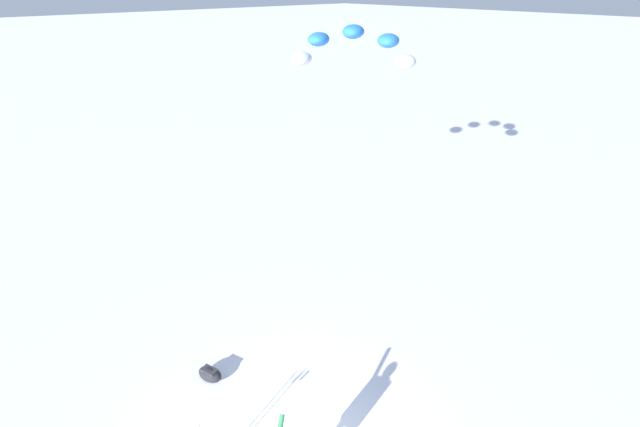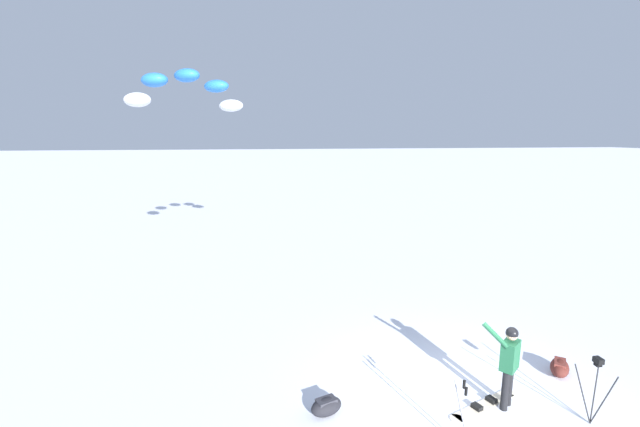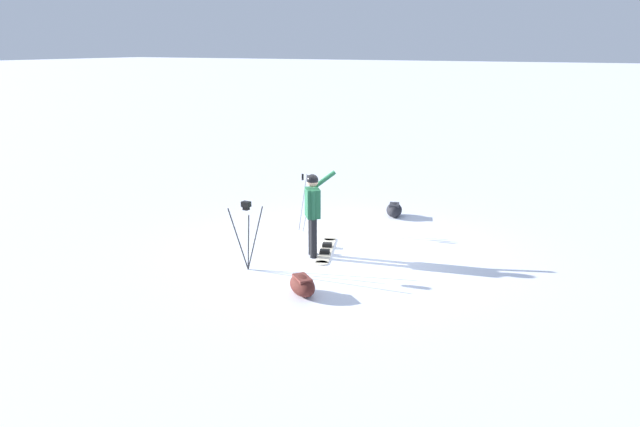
{
  "view_description": "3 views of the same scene",
  "coord_description": "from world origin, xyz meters",
  "px_view_note": "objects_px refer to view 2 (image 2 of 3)",
  "views": [
    {
      "loc": [
        -4.91,
        3.53,
        8.78
      ],
      "look_at": [
        2.73,
        -3.32,
        3.54
      ],
      "focal_mm": 25.62,
      "sensor_mm": 36.0,
      "label": 1
    },
    {
      "loc": [
        4.31,
        7.15,
        5.35
      ],
      "look_at": [
        2.55,
        -3.09,
        3.37
      ],
      "focal_mm": 23.33,
      "sensor_mm": 36.0,
      "label": 2
    },
    {
      "loc": [
        -11.09,
        -5.28,
        4.17
      ],
      "look_at": [
        -0.19,
        0.51,
        0.79
      ],
      "focal_mm": 34.74,
      "sensor_mm": 36.0,
      "label": 3
    }
  ],
  "objects_px": {
    "snowboarder": "(509,359)",
    "gear_bag_large": "(560,367)",
    "ski_poles": "(464,409)",
    "gear_bag_small": "(326,406)",
    "camera_tripod": "(596,377)",
    "traction_kite": "(188,90)",
    "snowboard": "(484,405)"
  },
  "relations": [
    {
      "from": "gear_bag_large",
      "to": "gear_bag_small",
      "type": "bearing_deg",
      "value": 4.71
    },
    {
      "from": "snowboarder",
      "to": "gear_bag_large",
      "type": "bearing_deg",
      "value": -156.55
    },
    {
      "from": "camera_tripod",
      "to": "ski_poles",
      "type": "xyz_separation_m",
      "value": [
        2.78,
        0.29,
        -0.1
      ]
    },
    {
      "from": "ski_poles",
      "to": "gear_bag_small",
      "type": "bearing_deg",
      "value": -33.81
    },
    {
      "from": "traction_kite",
      "to": "camera_tripod",
      "type": "xyz_separation_m",
      "value": [
        -8.13,
        9.12,
        -5.87
      ]
    },
    {
      "from": "ski_poles",
      "to": "camera_tripod",
      "type": "bearing_deg",
      "value": -173.96
    },
    {
      "from": "camera_tripod",
      "to": "gear_bag_large",
      "type": "bearing_deg",
      "value": -111.24
    },
    {
      "from": "ski_poles",
      "to": "snowboarder",
      "type": "bearing_deg",
      "value": -145.93
    },
    {
      "from": "gear_bag_large",
      "to": "camera_tripod",
      "type": "height_order",
      "value": "camera_tripod"
    },
    {
      "from": "snowboarder",
      "to": "snowboard",
      "type": "bearing_deg",
      "value": -12.59
    },
    {
      "from": "snowboard",
      "to": "gear_bag_large",
      "type": "xyz_separation_m",
      "value": [
        -2.28,
        -0.73,
        0.16
      ]
    },
    {
      "from": "snowboarder",
      "to": "gear_bag_small",
      "type": "height_order",
      "value": "snowboarder"
    },
    {
      "from": "camera_tripod",
      "to": "snowboarder",
      "type": "bearing_deg",
      "value": -29.34
    },
    {
      "from": "gear_bag_large",
      "to": "ski_poles",
      "type": "bearing_deg",
      "value": 28.43
    },
    {
      "from": "snowboarder",
      "to": "traction_kite",
      "type": "height_order",
      "value": "traction_kite"
    },
    {
      "from": "snowboard",
      "to": "gear_bag_small",
      "type": "relative_size",
      "value": 2.38
    },
    {
      "from": "snowboard",
      "to": "traction_kite",
      "type": "relative_size",
      "value": 0.43
    },
    {
      "from": "camera_tripod",
      "to": "gear_bag_small",
      "type": "bearing_deg",
      "value": -12.64
    },
    {
      "from": "gear_bag_small",
      "to": "gear_bag_large",
      "type": "bearing_deg",
      "value": -175.29
    },
    {
      "from": "camera_tripod",
      "to": "gear_bag_small",
      "type": "distance_m",
      "value": 5.03
    },
    {
      "from": "camera_tripod",
      "to": "gear_bag_small",
      "type": "xyz_separation_m",
      "value": [
        4.85,
        -1.09,
        -0.78
      ]
    },
    {
      "from": "snowboarder",
      "to": "gear_bag_small",
      "type": "xyz_separation_m",
      "value": [
        3.57,
        -0.37,
        -0.86
      ]
    },
    {
      "from": "snowboarder",
      "to": "gear_bag_small",
      "type": "distance_m",
      "value": 3.69
    },
    {
      "from": "gear_bag_large",
      "to": "ski_poles",
      "type": "distance_m",
      "value": 3.9
    },
    {
      "from": "snowboarder",
      "to": "snowboard",
      "type": "height_order",
      "value": "snowboarder"
    },
    {
      "from": "gear_bag_large",
      "to": "camera_tripod",
      "type": "distance_m",
      "value": 1.82
    },
    {
      "from": "camera_tripod",
      "to": "traction_kite",
      "type": "bearing_deg",
      "value": -48.29
    },
    {
      "from": "traction_kite",
      "to": "gear_bag_large",
      "type": "height_order",
      "value": "traction_kite"
    },
    {
      "from": "snowboarder",
      "to": "camera_tripod",
      "type": "relative_size",
      "value": 1.28
    },
    {
      "from": "snowboarder",
      "to": "gear_bag_large",
      "type": "relative_size",
      "value": 2.21
    },
    {
      "from": "snowboarder",
      "to": "traction_kite",
      "type": "relative_size",
      "value": 0.43
    },
    {
      "from": "snowboard",
      "to": "gear_bag_large",
      "type": "distance_m",
      "value": 2.4
    }
  ]
}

